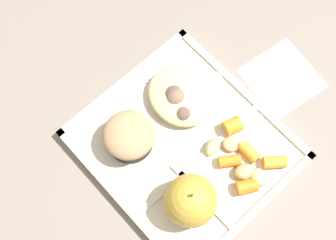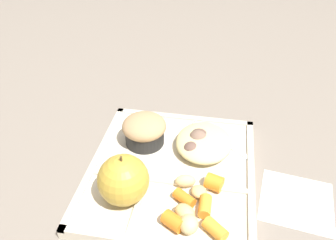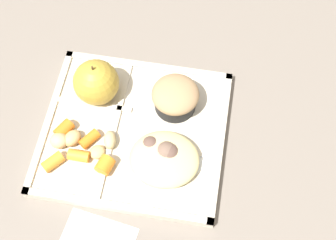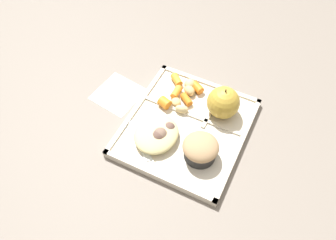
# 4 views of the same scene
# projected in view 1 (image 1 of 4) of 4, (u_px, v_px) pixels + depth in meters

# --- Properties ---
(ground) EXTENTS (6.00, 6.00, 0.00)m
(ground) POSITION_uv_depth(u_px,v_px,m) (185.00, 147.00, 0.80)
(ground) COLOR slate
(lunch_tray) EXTENTS (0.32, 0.29, 0.02)m
(lunch_tray) POSITION_uv_depth(u_px,v_px,m) (185.00, 146.00, 0.79)
(lunch_tray) COLOR beige
(lunch_tray) RESTS_ON ground
(green_apple) EXTENTS (0.08, 0.08, 0.09)m
(green_apple) POSITION_uv_depth(u_px,v_px,m) (190.00, 201.00, 0.71)
(green_apple) COLOR #B79333
(green_apple) RESTS_ON lunch_tray
(bran_muffin) EXTENTS (0.08, 0.08, 0.06)m
(bran_muffin) POSITION_uv_depth(u_px,v_px,m) (129.00, 137.00, 0.76)
(bran_muffin) COLOR black
(bran_muffin) RESTS_ON lunch_tray
(carrot_slice_small) EXTENTS (0.04, 0.04, 0.02)m
(carrot_slice_small) POSITION_uv_depth(u_px,v_px,m) (275.00, 162.00, 0.76)
(carrot_slice_small) COLOR orange
(carrot_slice_small) RESTS_ON lunch_tray
(carrot_slice_near_corner) EXTENTS (0.04, 0.04, 0.02)m
(carrot_slice_near_corner) POSITION_uv_depth(u_px,v_px,m) (230.00, 161.00, 0.77)
(carrot_slice_near_corner) COLOR orange
(carrot_slice_near_corner) RESTS_ON lunch_tray
(carrot_slice_diagonal) EXTENTS (0.03, 0.03, 0.03)m
(carrot_slice_diagonal) POSITION_uv_depth(u_px,v_px,m) (233.00, 126.00, 0.78)
(carrot_slice_diagonal) COLOR orange
(carrot_slice_diagonal) RESTS_ON lunch_tray
(carrot_slice_large) EXTENTS (0.04, 0.04, 0.02)m
(carrot_slice_large) POSITION_uv_depth(u_px,v_px,m) (247.00, 187.00, 0.75)
(carrot_slice_large) COLOR orange
(carrot_slice_large) RESTS_ON lunch_tray
(carrot_slice_back) EXTENTS (0.04, 0.02, 0.02)m
(carrot_slice_back) POSITION_uv_depth(u_px,v_px,m) (249.00, 152.00, 0.77)
(carrot_slice_back) COLOR orange
(carrot_slice_back) RESTS_ON lunch_tray
(potato_chunk_browned) EXTENTS (0.03, 0.03, 0.03)m
(potato_chunk_browned) POSITION_uv_depth(u_px,v_px,m) (258.00, 177.00, 0.75)
(potato_chunk_browned) COLOR tan
(potato_chunk_browned) RESTS_ON lunch_tray
(potato_chunk_wedge) EXTENTS (0.04, 0.04, 0.02)m
(potato_chunk_wedge) POSITION_uv_depth(u_px,v_px,m) (231.00, 144.00, 0.78)
(potato_chunk_wedge) COLOR tan
(potato_chunk_wedge) RESTS_ON lunch_tray
(potato_chunk_large) EXTENTS (0.04, 0.04, 0.02)m
(potato_chunk_large) POSITION_uv_depth(u_px,v_px,m) (245.00, 172.00, 0.76)
(potato_chunk_large) COLOR tan
(potato_chunk_large) RESTS_ON lunch_tray
(potato_chunk_golden) EXTENTS (0.03, 0.04, 0.02)m
(potato_chunk_golden) POSITION_uv_depth(u_px,v_px,m) (213.00, 146.00, 0.77)
(potato_chunk_golden) COLOR tan
(potato_chunk_golden) RESTS_ON lunch_tray
(egg_noodle_pile) EXTENTS (0.12, 0.11, 0.03)m
(egg_noodle_pile) POSITION_uv_depth(u_px,v_px,m) (181.00, 95.00, 0.80)
(egg_noodle_pile) COLOR #D6C684
(egg_noodle_pile) RESTS_ON lunch_tray
(meatball_side) EXTENTS (0.03, 0.03, 0.03)m
(meatball_side) POSITION_uv_depth(u_px,v_px,m) (183.00, 114.00, 0.79)
(meatball_side) COLOR brown
(meatball_side) RESTS_ON lunch_tray
(meatball_front) EXTENTS (0.03, 0.03, 0.03)m
(meatball_front) POSITION_uv_depth(u_px,v_px,m) (181.00, 96.00, 0.80)
(meatball_front) COLOR brown
(meatball_front) RESTS_ON lunch_tray
(meatball_back) EXTENTS (0.04, 0.04, 0.04)m
(meatball_back) POSITION_uv_depth(u_px,v_px,m) (174.00, 96.00, 0.79)
(meatball_back) COLOR brown
(meatball_back) RESTS_ON lunch_tray
(meatball_center) EXTENTS (0.04, 0.04, 0.04)m
(meatball_center) POSITION_uv_depth(u_px,v_px,m) (176.00, 98.00, 0.79)
(meatball_center) COLOR #755B4C
(meatball_center) RESTS_ON lunch_tray
(plastic_fork) EXTENTS (0.11, 0.13, 0.00)m
(plastic_fork) POSITION_uv_depth(u_px,v_px,m) (176.00, 77.00, 0.83)
(plastic_fork) COLOR silver
(plastic_fork) RESTS_ON lunch_tray
(paper_napkin) EXTENTS (0.13, 0.13, 0.00)m
(paper_napkin) POSITION_uv_depth(u_px,v_px,m) (282.00, 78.00, 0.84)
(paper_napkin) COLOR white
(paper_napkin) RESTS_ON ground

